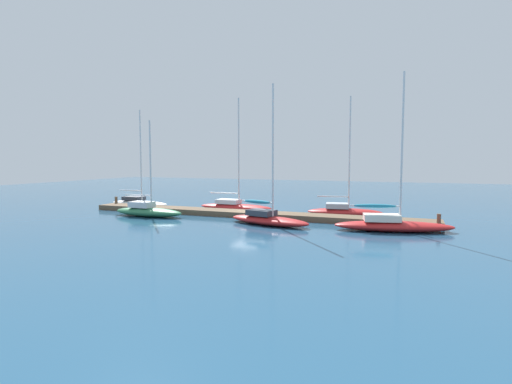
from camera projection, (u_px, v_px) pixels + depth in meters
ground_plane at (248, 217)px, 34.78m from camera, size 120.00×120.00×0.00m
dock_pier at (248, 214)px, 34.76m from camera, size 31.07×2.20×0.47m
dock_piling_near_end at (116, 202)px, 41.18m from camera, size 0.28×0.28×1.14m
dock_piling_far_end at (439, 222)px, 28.28m from camera, size 0.28×0.28×1.14m
sailboat_0 at (139, 202)px, 42.26m from camera, size 6.98×2.17×10.09m
sailboat_1 at (148, 210)px, 34.86m from camera, size 6.66×1.93×8.34m
sailboat_2 at (235, 205)px, 39.01m from camera, size 7.50×2.21×10.84m
sailboat_3 at (268, 218)px, 30.45m from camera, size 7.17×3.68×10.57m
sailboat_4 at (344, 210)px, 35.17m from camera, size 6.77×3.27×10.42m
sailboat_5 at (392, 223)px, 27.70m from camera, size 8.34×3.87×10.89m
mooring_buoy_yellow at (132, 199)px, 46.14m from camera, size 0.77×0.77×0.77m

